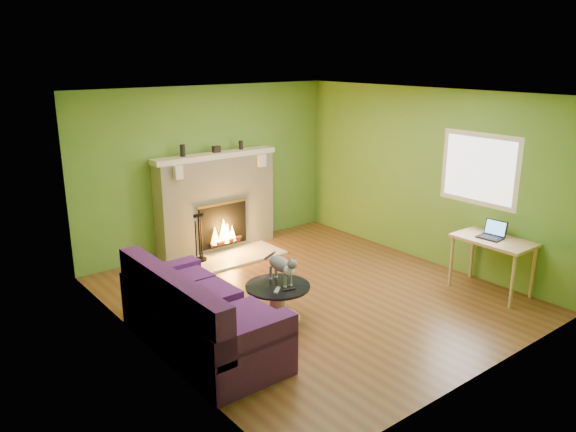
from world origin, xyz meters
The scene contains 22 objects.
floor centered at (0.00, 0.00, 0.00)m, with size 5.00×5.00×0.00m, color brown.
ceiling centered at (0.00, 0.00, 2.60)m, with size 5.00×5.00×0.00m, color white.
wall_back centered at (0.00, 2.50, 1.30)m, with size 5.00×5.00×0.00m, color #507E29.
wall_front centered at (0.00, -2.50, 1.30)m, with size 5.00×5.00×0.00m, color #507E29.
wall_left centered at (-2.25, 0.00, 1.30)m, with size 5.00×5.00×0.00m, color #507E29.
wall_right centered at (2.25, 0.00, 1.30)m, with size 5.00×5.00×0.00m, color #507E29.
window_frame centered at (2.24, -0.90, 1.55)m, with size 1.20×1.20×0.00m, color silver.
window_pane centered at (2.23, -0.90, 1.55)m, with size 1.06×1.06×0.00m, color white.
fireplace centered at (0.00, 2.32, 0.77)m, with size 2.10×0.46×1.58m.
hearth centered at (0.00, 1.80, 0.01)m, with size 1.50×0.75×0.03m, color beige.
mantel centered at (0.00, 2.30, 1.54)m, with size 2.10×0.28×0.08m, color silver.
sofa centered at (-1.86, -0.32, 0.36)m, with size 0.94×2.09×0.94m.
coffee_table centered at (-0.76, -0.30, 0.25)m, with size 0.77×0.77×0.44m.
desk centered at (1.95, -1.40, 0.65)m, with size 0.58×1.00×0.74m.
cat centered at (-0.68, -0.25, 0.63)m, with size 0.23×0.61×0.38m, color slate, non-canonical shape.
remote_silver centered at (-0.86, -0.42, 0.45)m, with size 0.17×0.04×0.02m, color gray.
remote_black centered at (-0.74, -0.48, 0.44)m, with size 0.16×0.04×0.02m, color black.
laptop centered at (1.93, -1.35, 0.86)m, with size 0.27×0.30×0.23m, color black, non-canonical shape.
fire_tools centered at (-0.54, 1.95, 0.40)m, with size 0.20×0.20×0.74m, color black, non-canonical shape.
mantel_vase_left centered at (-0.54, 2.33, 1.67)m, with size 0.08×0.08×0.18m, color black.
mantel_vase_right centered at (0.50, 2.33, 1.65)m, with size 0.07×0.07×0.14m, color black.
mantel_box centered at (0.04, 2.33, 1.63)m, with size 0.12×0.08×0.10m, color black.
Camera 1 is at (-4.46, -5.18, 3.08)m, focal length 35.00 mm.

